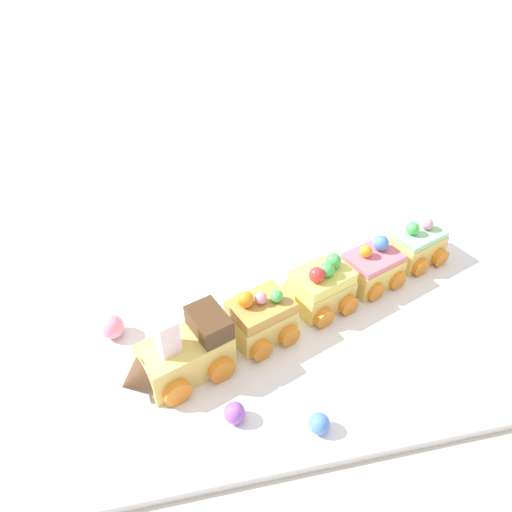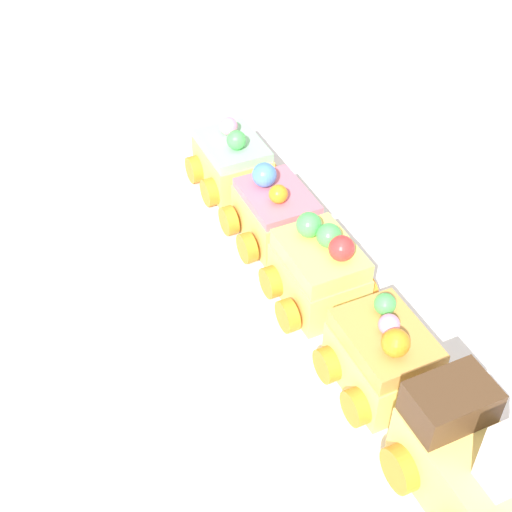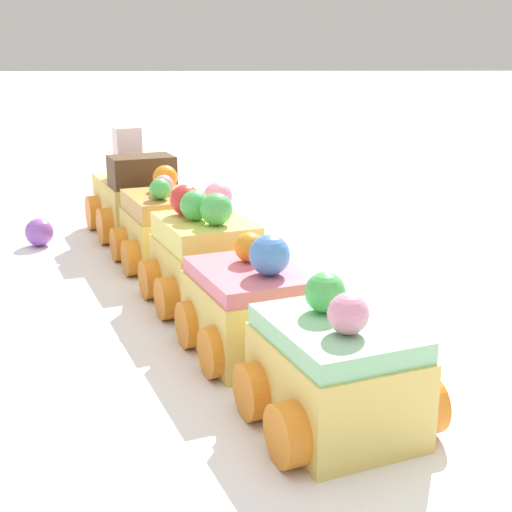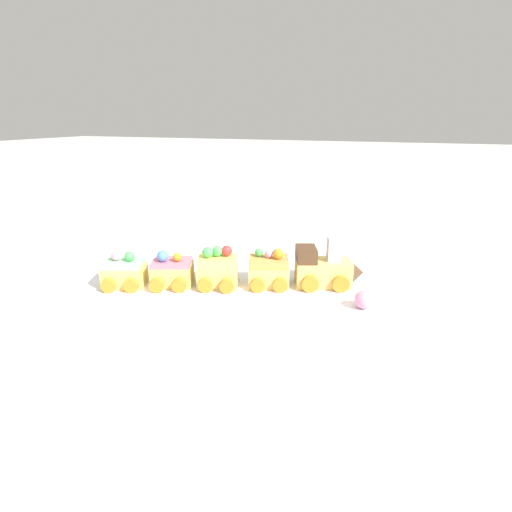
% 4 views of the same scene
% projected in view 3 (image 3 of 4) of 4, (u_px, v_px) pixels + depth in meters
% --- Properties ---
extents(ground_plane, '(10.00, 10.00, 0.00)m').
position_uv_depth(ground_plane, '(247.00, 296.00, 0.51)').
color(ground_plane, beige).
extents(display_board, '(0.61, 0.47, 0.01)m').
position_uv_depth(display_board, '(247.00, 288.00, 0.51)').
color(display_board, white).
rests_on(display_board, ground_plane).
extents(cake_train_locomotive, '(0.13, 0.10, 0.09)m').
position_uv_depth(cake_train_locomotive, '(133.00, 199.00, 0.63)').
color(cake_train_locomotive, '#EACC66').
rests_on(cake_train_locomotive, display_board).
extents(cake_car_caramel, '(0.09, 0.09, 0.07)m').
position_uv_depth(cake_car_caramel, '(166.00, 229.00, 0.54)').
color(cake_car_caramel, '#EACC66').
rests_on(cake_car_caramel, display_board).
extents(cake_car_lemon, '(0.09, 0.09, 0.07)m').
position_uv_depth(cake_car_lemon, '(205.00, 259.00, 0.45)').
color(cake_car_lemon, '#EACC66').
rests_on(cake_car_lemon, display_board).
extents(cake_car_strawberry, '(0.09, 0.09, 0.07)m').
position_uv_depth(cake_car_strawberry, '(258.00, 309.00, 0.38)').
color(cake_car_strawberry, '#EACC66').
rests_on(cake_car_strawberry, display_board).
extents(cake_car_mint, '(0.09, 0.09, 0.07)m').
position_uv_depth(cake_car_mint, '(335.00, 374.00, 0.30)').
color(cake_car_mint, '#EACC66').
rests_on(cake_car_mint, display_board).
extents(gumball_purple, '(0.02, 0.02, 0.02)m').
position_uv_depth(gumball_purple, '(39.00, 232.00, 0.59)').
color(gumball_purple, '#9956C6').
rests_on(gumball_purple, display_board).
extents(gumball_pink, '(0.03, 0.03, 0.03)m').
position_uv_depth(gumball_pink, '(218.00, 197.00, 0.71)').
color(gumball_pink, pink).
rests_on(gumball_pink, display_board).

